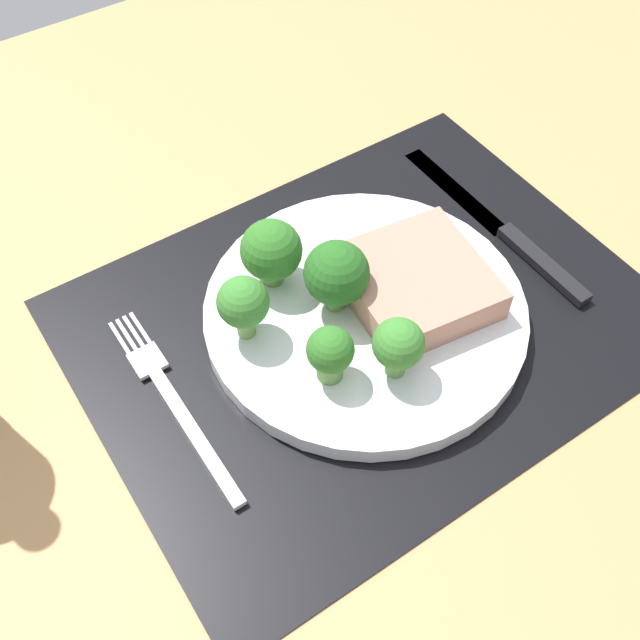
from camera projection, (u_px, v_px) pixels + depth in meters
ground_plane at (364, 332)px, 62.98cm from camera, size 140.00×110.00×3.00cm
placemat at (364, 319)px, 61.67cm from camera, size 44.62×34.31×0.30cm
plate at (365, 312)px, 60.92cm from camera, size 25.74×25.74×1.60cm
steak at (416, 282)px, 59.94cm from camera, size 11.80×12.01×2.80cm
broccoli_front_edge at (243, 304)px, 55.90cm from camera, size 3.96×3.96×5.70cm
broccoli_back_left at (336, 274)px, 57.34cm from camera, size 5.07×5.07×6.40cm
broccoli_center at (398, 345)px, 54.01cm from camera, size 3.82×3.82×5.32cm
broccoli_near_fork at (271, 251)px, 59.30cm from camera, size 4.93×4.93×5.95cm
broccoli_near_steak at (330, 352)px, 54.06cm from camera, size 3.49×3.49×4.94cm
fork at (173, 401)px, 56.52cm from camera, size 2.40×19.20×0.50cm
knife at (507, 233)px, 66.92cm from camera, size 1.80×23.00×0.80cm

